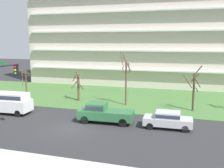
{
  "coord_description": "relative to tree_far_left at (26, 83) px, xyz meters",
  "views": [
    {
      "loc": [
        9.95,
        -20.7,
        7.91
      ],
      "look_at": [
        2.04,
        6.0,
        3.29
      ],
      "focal_mm": 41.11,
      "sensor_mm": 36.0,
      "label": 1
    }
  ],
  "objects": [
    {
      "name": "sedan_silver_center_left",
      "position": [
        19.55,
        -6.53,
        -1.47
      ],
      "size": [
        4.45,
        1.93,
        1.57
      ],
      "rotation": [
        0.0,
        0.0,
        3.17
      ],
      "color": "#B7BABF",
      "rests_on": "ground"
    },
    {
      "name": "tree_far_left",
      "position": [
        0.0,
        0.0,
        0.0
      ],
      "size": [
        1.49,
        1.21,
        4.26
      ],
      "color": "brown",
      "rests_on": "ground"
    },
    {
      "name": "tree_left",
      "position": [
        7.22,
        1.19,
        -0.27
      ],
      "size": [
        1.52,
        1.51,
        4.26
      ],
      "color": "brown",
      "rests_on": "ground"
    },
    {
      "name": "sidewalk_curb_near",
      "position": [
        11.12,
        -17.03,
        -2.26
      ],
      "size": [
        80.0,
        4.0,
        0.15
      ],
      "primitive_type": "cube",
      "color": "#BCB7AD",
      "rests_on": "ground"
    },
    {
      "name": "apartment_building",
      "position": [
        11.12,
        18.62,
        7.29
      ],
      "size": [
        38.17,
        12.26,
        19.25
      ],
      "color": "beige",
      "rests_on": "ground"
    },
    {
      "name": "ground",
      "position": [
        11.12,
        -9.03,
        -2.34
      ],
      "size": [
        160.0,
        160.0,
        0.0
      ],
      "primitive_type": "plane",
      "color": "#2D2D30"
    },
    {
      "name": "tree_center",
      "position": [
        13.86,
        0.63,
        1.04
      ],
      "size": [
        1.55,
        1.23,
        6.66
      ],
      "color": "brown",
      "rests_on": "ground"
    },
    {
      "name": "tree_right",
      "position": [
        21.86,
        0.2,
        0.24
      ],
      "size": [
        2.06,
        2.05,
        5.3
      ],
      "color": "#4C3828",
      "rests_on": "ground"
    },
    {
      "name": "grass_lawn_strip",
      "position": [
        11.12,
        4.97,
        -2.3
      ],
      "size": [
        80.0,
        16.0,
        0.08
      ],
      "primitive_type": "cube",
      "color": "#477238",
      "rests_on": "ground"
    },
    {
      "name": "pickup_green_center_right",
      "position": [
        13.33,
        -6.54,
        -1.32
      ],
      "size": [
        5.48,
        2.22,
        1.95
      ],
      "rotation": [
        0.0,
        0.0,
        3.18
      ],
      "color": "#2D6B3D",
      "rests_on": "ground"
    },
    {
      "name": "van_white_near_left",
      "position": [
        2.14,
        -6.53,
        -0.94
      ],
      "size": [
        5.29,
        2.25,
        2.36
      ],
      "rotation": [
        0.0,
        0.0,
        3.19
      ],
      "color": "white",
      "rests_on": "ground"
    }
  ]
}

